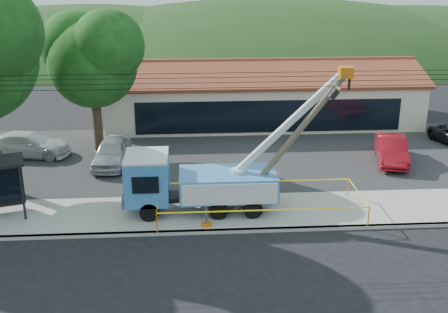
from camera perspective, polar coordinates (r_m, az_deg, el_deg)
ground at (r=23.52m, az=0.28°, el=-10.12°), size 120.00×120.00×0.00m
curb at (r=25.32m, az=-0.05°, el=-7.60°), size 60.00×0.25×0.15m
sidewalk at (r=27.02m, az=-0.31°, el=-5.75°), size 60.00×4.00×0.15m
parking_lot at (r=34.41m, az=-1.12°, el=-0.03°), size 60.00×12.00×0.10m
strip_mall at (r=41.85m, az=3.86°, el=6.17°), size 22.50×8.53×4.67m
tree_lot at (r=34.23m, az=-13.24°, el=10.03°), size 6.30×5.60×8.94m
hill_west at (r=77.43m, az=-14.03°, el=10.55°), size 78.40×56.00×28.00m
hill_center at (r=77.09m, az=4.92°, el=11.02°), size 89.60×64.00×32.00m
hill_east at (r=82.47m, az=19.05°, el=10.60°), size 72.80×52.00×26.00m
utility_truck at (r=26.61m, az=-2.81°, el=-2.49°), size 10.48×3.85×6.89m
leaning_pole at (r=26.00m, az=7.07°, el=1.96°), size 5.28×1.62×6.81m
caution_tape at (r=26.58m, az=3.61°, el=-4.33°), size 9.55×3.43×0.99m
car_silver at (r=33.68m, az=-11.22°, el=-0.96°), size 2.16×4.70×1.56m
car_red at (r=34.93m, az=16.53°, el=-0.66°), size 2.61×4.83×1.51m
car_white at (r=36.46m, az=-19.14°, el=-0.09°), size 5.28×2.63×1.47m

